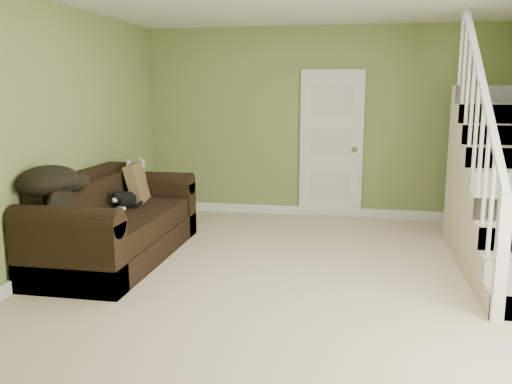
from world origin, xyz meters
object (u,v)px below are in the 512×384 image
at_px(side_table, 139,203).
at_px(sofa, 114,226).
at_px(cat, 125,200).
at_px(banana, 123,218).

bearing_deg(side_table, sofa, -79.15).
distance_m(sofa, cat, 0.32).
relative_size(side_table, cat, 1.80).
bearing_deg(side_table, banana, -72.36).
xyz_separation_m(side_table, banana, (0.48, -1.49, 0.17)).
xyz_separation_m(sofa, cat, (0.03, 0.22, 0.24)).
height_order(side_table, cat, side_table).
relative_size(sofa, cat, 4.57).
distance_m(side_table, banana, 1.58).
height_order(sofa, banana, sofa).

